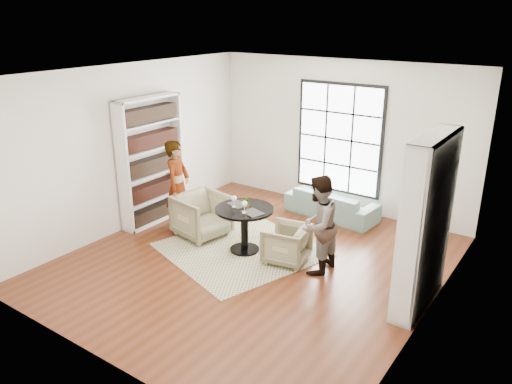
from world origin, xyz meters
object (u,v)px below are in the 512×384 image
Objects in this scene: pedestal_table at (244,220)px; armchair_right at (286,244)px; sofa at (332,204)px; person_right at (318,225)px; wine_glass_right at (244,204)px; wine_glass_left at (234,199)px; person_left at (178,186)px; armchair_left at (202,215)px; flower_centerpiece at (247,202)px.

armchair_right is at bearing 5.60° from pedestal_table.
sofa is at bearing 176.94° from armchair_right.
wine_glass_right is at bearing -76.95° from person_right.
person_right is 7.80× the size of wine_glass_left.
pedestal_table reaches higher than sofa.
armchair_right is 0.72m from person_right.
wine_glass_left is (-0.17, -0.05, 0.36)m from pedestal_table.
person_left is (-2.06, -2.16, 0.58)m from sofa.
armchair_right is (0.26, -2.14, 0.04)m from sofa.
armchair_left reaches higher than sofa.
wine_glass_right is (-1.21, -0.24, 0.15)m from person_right.
flower_centerpiece is at bearing 42.47° from pedestal_table.
pedestal_table is at bearing -137.53° from flower_centerpiece.
person_right is 1.24m from wine_glass_right.
person_right is (1.33, 0.08, 0.22)m from pedestal_table.
armchair_right is (1.77, 0.02, -0.08)m from armchair_left.
person_right is (2.32, 0.02, 0.39)m from armchair_left.
pedestal_table is 0.62× the size of person_right.
pedestal_table is 1.13× the size of armchair_left.
person_right reaches higher than wine_glass_right.
flower_centerpiece reaches higher than armchair_right.
sofa is 2.13× the size of armchair_left.
person_right is at bearing 2.21° from flower_centerpiece.
pedestal_table is at bearing -82.93° from armchair_left.
flower_centerpiece is (-1.30, -0.05, 0.10)m from person_right.
person_left is at bearing 51.83° from sofa.
person_left is at bearing 172.31° from wine_glass_right.
pedestal_table is 0.53× the size of sofa.
pedestal_table is 2.29m from sofa.
person_left reaches higher than armchair_right.
person_left is (-0.55, 0.00, 0.45)m from armchair_left.
flower_centerpiece is at bearing -86.14° from person_right.
person_right is at bearing 79.92° from armchair_right.
person_right is at bearing 3.29° from pedestal_table.
person_right is 7.56× the size of flower_centerpiece.
pedestal_table is 1.57m from person_left.
person_right is 1.31m from flower_centerpiece.
wine_glass_right reaches higher than sofa.
wine_glass_right is (0.30, -0.12, 0.01)m from wine_glass_left.
sofa is (0.52, 2.22, -0.30)m from pedestal_table.
flower_centerpiece is (-0.49, -2.19, 0.61)m from sofa.
wine_glass_left is 0.95× the size of wine_glass_right.
person_left is 8.46× the size of wine_glass_left.
wine_glass_right reaches higher than wine_glass_left.
wine_glass_left is (-0.95, -0.13, 0.61)m from armchair_right.
sofa is at bearing -61.75° from person_left.
sofa is at bearing 77.46° from flower_centerpiece.
person_right is at bearing -107.77° from person_left.
armchair_left is 1.26m from wine_glass_right.
wine_glass_right is (1.66, -0.22, 0.08)m from person_left.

